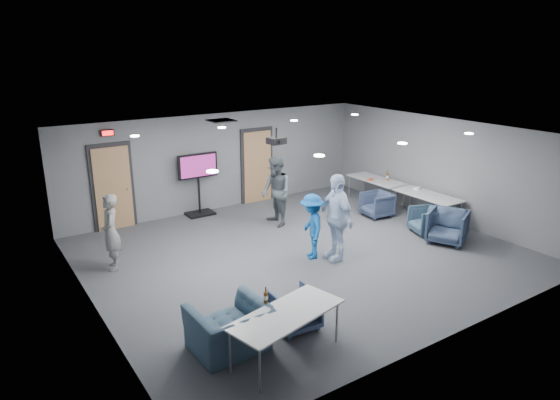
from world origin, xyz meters
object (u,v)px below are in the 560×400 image
person_b (276,192)px  chair_right_c (447,227)px  person_d (312,226)px  table_right_b (427,196)px  table_front_left (286,316)px  person_a (111,232)px  projector (276,141)px  bottle_front (266,297)px  person_c (336,217)px  table_right_a (376,181)px  chair_front_a (294,309)px  tv_stand (199,181)px  chair_front_b (230,329)px  bottle_right (387,177)px  chair_right_a (377,205)px  chair_right_b (426,220)px

person_b → chair_right_c: person_b is taller
person_d → table_right_b: 3.96m
person_d → table_front_left: (-2.52, -2.73, -0.04)m
person_a → projector: (3.74, -0.50, 1.60)m
person_a → bottle_front: person_a is taller
person_c → table_right_a: size_ratio=1.05×
table_right_a → table_front_left: same height
chair_front_a → table_right_a: bearing=-140.3°
tv_stand → projector: projector is taller
chair_front_b → person_c: bearing=-154.7°
person_d → bottle_right: person_d is taller
person_a → chair_front_a: size_ratio=2.23×
person_b → projector: 1.81m
chair_right_a → person_d: bearing=-62.5°
chair_front_a → chair_front_b: size_ratio=0.63×
projector → person_a: bearing=167.9°
table_right_a → bottle_front: 7.93m
person_a → chair_right_c: bearing=80.9°
person_d → chair_front_b: person_d is taller
bottle_front → person_c: bearing=33.3°
tv_stand → person_d: bearing=-78.5°
bottle_right → person_d: bearing=-155.7°
chair_right_c → tv_stand: size_ratio=0.50×
table_right_b → tv_stand: bearing=51.5°
person_c → tv_stand: size_ratio=1.11×
table_right_b → person_a: bearing=78.4°
bottle_front → chair_right_c: bearing=12.1°
person_b → table_right_b: bearing=67.5°
chair_front_b → projector: 5.06m
table_right_b → person_c: bearing=98.8°
chair_right_c → table_right_b: chair_right_c is taller
person_a → person_c: size_ratio=0.84×
chair_front_b → tv_stand: 6.60m
bottle_right → projector: 4.50m
chair_right_b → bottle_right: (0.86, 2.24, 0.51)m
chair_right_c → chair_front_b: bearing=-106.6°
person_a → bottle_front: (1.17, -4.13, 0.03)m
projector → chair_right_c: bearing=-40.7°
bottle_front → bottle_right: 7.93m
person_b → chair_right_a: (2.66, -0.94, -0.57)m
chair_front_b → bottle_right: (7.28, 4.00, 0.47)m
chair_front_a → tv_stand: 6.28m
person_a → table_right_b: bearing=91.7°
person_d → chair_right_a: size_ratio=1.97×
person_b → chair_front_b: (-3.63, -4.30, -0.53)m
person_a → person_d: bearing=77.7°
person_c → table_right_a: bearing=132.2°
chair_right_a → bottle_right: size_ratio=2.50×
chair_right_a → chair_front_a: (-5.10, -3.35, -0.01)m
tv_stand → bottle_right: bearing=-23.5°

